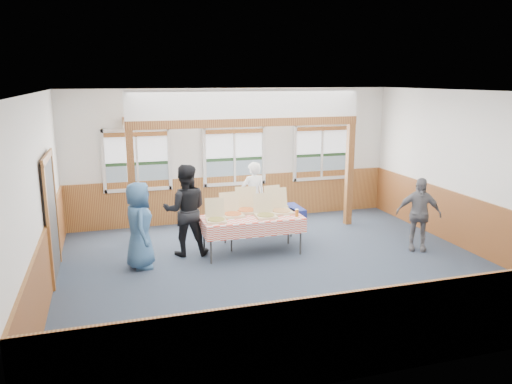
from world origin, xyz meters
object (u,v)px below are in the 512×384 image
(table_left, at_px, (263,212))
(man_blue, at_px, (139,225))
(table_right, at_px, (252,219))
(person_grey, at_px, (418,214))
(woman_black, at_px, (186,210))
(woman_white, at_px, (253,196))

(table_left, xyz_separation_m, man_blue, (-2.57, -0.64, 0.11))
(table_right, distance_m, man_blue, 2.19)
(person_grey, bearing_deg, woman_black, -164.60)
(table_right, distance_m, woman_white, 1.62)
(table_left, height_order, woman_black, woman_black)
(person_grey, bearing_deg, woman_white, 169.43)
(table_right, distance_m, woman_black, 1.32)
(person_grey, bearing_deg, table_right, -164.07)
(man_blue, xyz_separation_m, person_grey, (5.46, -0.63, -0.06))
(table_left, height_order, person_grey, person_grey)
(table_right, distance_m, person_grey, 3.37)
(man_blue, bearing_deg, woman_white, -58.14)
(table_left, xyz_separation_m, person_grey, (2.90, -1.26, 0.06))
(table_left, relative_size, table_right, 0.86)
(man_blue, height_order, person_grey, man_blue)
(woman_white, xyz_separation_m, man_blue, (-2.67, -1.67, 0.01))
(woman_black, xyz_separation_m, man_blue, (-0.92, -0.46, -0.10))
(woman_black, bearing_deg, table_right, 173.07)
(table_right, xyz_separation_m, woman_white, (0.49, 1.54, 0.09))
(table_right, bearing_deg, woman_black, 177.26)
(table_left, height_order, table_right, same)
(person_grey, bearing_deg, man_blue, -157.69)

